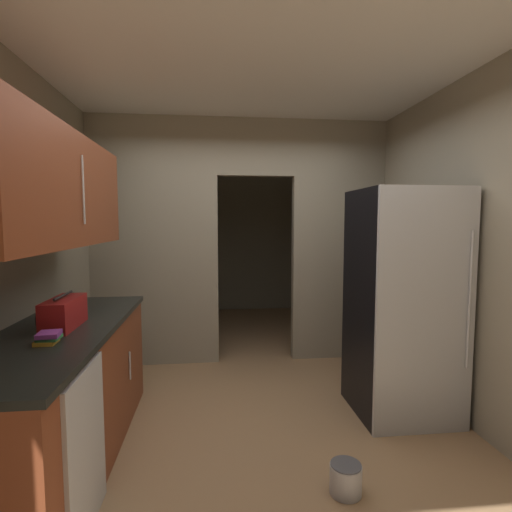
% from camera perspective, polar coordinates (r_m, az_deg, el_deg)
% --- Properties ---
extents(ground, '(20.00, 20.00, 0.00)m').
position_cam_1_polar(ground, '(3.24, 0.20, -24.41)').
color(ground, '#93704C').
extents(kitchen_overhead_slab, '(3.69, 7.20, 0.06)m').
position_cam_1_polar(kitchen_overhead_slab, '(3.50, -0.76, 24.45)').
color(kitchen_overhead_slab, silver).
extents(kitchen_partition, '(3.29, 0.12, 2.73)m').
position_cam_1_polar(kitchen_partition, '(4.42, -2.68, 3.05)').
color(kitchen_partition, gray).
rests_on(kitchen_partition, ground).
extents(adjoining_room_shell, '(3.29, 2.72, 2.73)m').
position_cam_1_polar(adjoining_room_shell, '(6.26, -3.38, 2.91)').
color(adjoining_room_shell, gray).
rests_on(adjoining_room_shell, ground).
extents(refrigerator, '(0.76, 0.76, 1.85)m').
position_cam_1_polar(refrigerator, '(3.46, 20.57, -6.42)').
color(refrigerator, black).
rests_on(refrigerator, ground).
extents(lower_cabinet_run, '(0.68, 2.10, 0.91)m').
position_cam_1_polar(lower_cabinet_run, '(2.98, -26.42, -17.93)').
color(lower_cabinet_run, brown).
rests_on(lower_cabinet_run, ground).
extents(dishwasher, '(0.02, 0.56, 0.85)m').
position_cam_1_polar(dishwasher, '(2.39, -23.47, -24.62)').
color(dishwasher, '#B7BABC').
rests_on(dishwasher, ground).
extents(upper_cabinet_counterside, '(0.36, 1.89, 0.71)m').
position_cam_1_polar(upper_cabinet_counterside, '(2.76, -27.50, 8.58)').
color(upper_cabinet_counterside, brown).
extents(boombox, '(0.17, 0.42, 0.22)m').
position_cam_1_polar(boombox, '(2.81, -26.25, -7.47)').
color(boombox, maroon).
rests_on(boombox, lower_cabinet_run).
extents(book_stack, '(0.13, 0.14, 0.07)m').
position_cam_1_polar(book_stack, '(2.51, -28.03, -10.47)').
color(book_stack, gold).
rests_on(book_stack, lower_cabinet_run).
extents(paint_can, '(0.19, 0.19, 0.18)m').
position_cam_1_polar(paint_can, '(2.69, 12.93, -29.07)').
color(paint_can, '#99999E').
rests_on(paint_can, ground).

